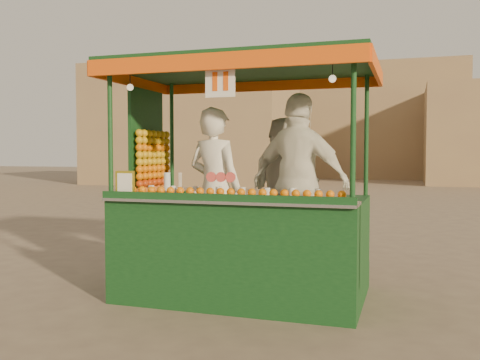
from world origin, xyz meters
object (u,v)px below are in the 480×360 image
(vendor_left, at_px, (215,188))
(vendor_right, at_px, (300,183))
(vendor_middle, at_px, (282,190))
(juice_cart, at_px, (236,222))

(vendor_left, bearing_deg, vendor_right, -163.12)
(vendor_left, distance_m, vendor_right, 0.97)
(vendor_left, distance_m, vendor_middle, 0.88)
(vendor_left, relative_size, vendor_right, 0.93)
(vendor_right, bearing_deg, vendor_left, 19.33)
(vendor_left, relative_size, vendor_middle, 1.05)
(vendor_middle, distance_m, vendor_right, 0.65)
(juice_cart, bearing_deg, vendor_left, 164.82)
(juice_cart, height_order, vendor_right, juice_cart)
(vendor_left, xyz_separation_m, vendor_middle, (0.64, 0.60, -0.05))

